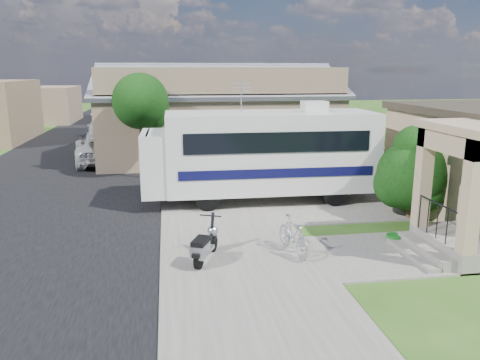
{
  "coord_description": "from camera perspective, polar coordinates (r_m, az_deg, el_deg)",
  "views": [
    {
      "loc": [
        -2.72,
        -11.64,
        4.67
      ],
      "look_at": [
        -0.5,
        2.5,
        1.3
      ],
      "focal_mm": 35.0,
      "sensor_mm": 36.0,
      "label": 1
    }
  ],
  "objects": [
    {
      "name": "van",
      "position": [
        32.06,
        -15.87,
        5.97
      ],
      "size": [
        3.29,
        6.4,
        1.78
      ],
      "primitive_type": "imported",
      "rotation": [
        0.0,
        0.0,
        0.13
      ],
      "color": "silver",
      "rests_on": "ground"
    },
    {
      "name": "ground",
      "position": [
        12.83,
        3.98,
        -8.13
      ],
      "size": [
        120.0,
        120.0,
        0.0
      ],
      "primitive_type": "plane",
      "color": "#204613"
    },
    {
      "name": "motorhome",
      "position": [
        16.83,
        2.65,
        3.47
      ],
      "size": [
        8.27,
        2.79,
        4.23
      ],
      "rotation": [
        0.0,
        0.0,
        -0.01
      ],
      "color": "silver",
      "rests_on": "ground"
    },
    {
      "name": "street_tree_c",
      "position": [
        39.73,
        -10.5,
        10.77
      ],
      "size": [
        2.44,
        2.4,
        4.42
      ],
      "color": "#302015",
      "rests_on": "ground"
    },
    {
      "name": "driveway_slab",
      "position": [
        17.31,
        5.53,
        -2.38
      ],
      "size": [
        7.0,
        6.0,
        0.05
      ],
      "primitive_type": "cube",
      "color": "#5E5C55",
      "rests_on": "ground"
    },
    {
      "name": "sidewalk_slab",
      "position": [
        22.19,
        -4.28,
        1.14
      ],
      "size": [
        4.0,
        80.0,
        0.06
      ],
      "primitive_type": "cube",
      "color": "#5E5C55",
      "rests_on": "ground"
    },
    {
      "name": "distant_bldg_near",
      "position": [
        47.36,
        -24.19,
        8.38
      ],
      "size": [
        8.0,
        7.0,
        3.2
      ],
      "primitive_type": "cube",
      "color": "#77604A",
      "rests_on": "ground"
    },
    {
      "name": "street_tree_b",
      "position": [
        30.73,
        -10.92,
        10.63
      ],
      "size": [
        2.44,
        2.4,
        4.73
      ],
      "color": "#302015",
      "rests_on": "ground"
    },
    {
      "name": "garden_hose",
      "position": [
        13.74,
        18.26,
        -6.88
      ],
      "size": [
        0.44,
        0.44,
        0.2
      ],
      "primitive_type": "cylinder",
      "color": "#125B16",
      "rests_on": "ground"
    },
    {
      "name": "street_tree_a",
      "position": [
        20.76,
        -11.75,
        9.05
      ],
      "size": [
        2.44,
        2.4,
        4.58
      ],
      "color": "#302015",
      "rests_on": "ground"
    },
    {
      "name": "walk_slab",
      "position": [
        12.94,
        18.22,
        -8.49
      ],
      "size": [
        4.0,
        3.0,
        0.05
      ],
      "primitive_type": "cube",
      "color": "#5E5C55",
      "rests_on": "ground"
    },
    {
      "name": "warehouse",
      "position": [
        25.89,
        -2.86,
        7.29
      ],
      "size": [
        12.5,
        8.4,
        5.04
      ],
      "color": "#77604A",
      "rests_on": "ground"
    },
    {
      "name": "shrub",
      "position": [
        15.77,
        20.4,
        0.98
      ],
      "size": [
        2.46,
        2.35,
        3.02
      ],
      "color": "#302015",
      "rests_on": "ground"
    },
    {
      "name": "bicycle",
      "position": [
        12.15,
        6.5,
        -6.98
      ],
      "size": [
        0.78,
        1.67,
        0.97
      ],
      "primitive_type": "imported",
      "rotation": [
        0.0,
        0.0,
        0.21
      ],
      "color": "#A8A8AF",
      "rests_on": "ground"
    },
    {
      "name": "scooter",
      "position": [
        11.61,
        -4.35,
        -7.98
      ],
      "size": [
        0.87,
        1.53,
        1.06
      ],
      "rotation": [
        0.0,
        0.0,
        -0.4
      ],
      "color": "black",
      "rests_on": "ground"
    },
    {
      "name": "street_slab",
      "position": [
        22.64,
        -20.9,
        0.49
      ],
      "size": [
        9.0,
        80.0,
        0.02
      ],
      "primitive_type": "cube",
      "color": "black",
      "rests_on": "ground"
    },
    {
      "name": "pickup_truck",
      "position": [
        25.28,
        -16.59,
        3.79
      ],
      "size": [
        3.37,
        5.78,
        1.51
      ],
      "primitive_type": "imported",
      "rotation": [
        0.0,
        0.0,
        3.31
      ],
      "color": "silver",
      "rests_on": "ground"
    }
  ]
}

